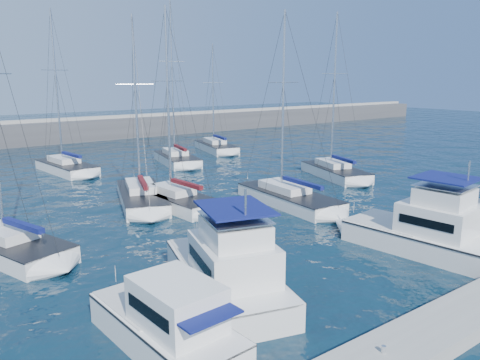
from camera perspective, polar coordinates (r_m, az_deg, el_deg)
ground at (r=29.24m, az=9.22°, el=-6.46°), size 220.00×220.00×0.00m
breakwater at (r=74.47m, az=-20.55°, el=5.26°), size 160.00×6.00×4.45m
dock_cleat_near_port at (r=16.88m, az=17.11°, el=-19.11°), size 0.16×0.16×0.25m
motor_yacht_port_outer at (r=17.19m, az=-8.70°, el=-17.19°), size 3.11×6.98×3.20m
motor_yacht_port_inner at (r=20.67m, az=-1.43°, el=-11.13°), size 5.64×9.16×4.69m
motor_yacht_stbd_inner at (r=27.70m, az=21.79°, el=-5.83°), size 4.69×8.20×4.69m
sailboat_mid_a at (r=28.06m, az=-26.00°, el=-7.27°), size 5.30×8.08×15.34m
sailboat_mid_b at (r=36.22m, az=-11.92°, el=-2.02°), size 5.74×9.59×14.15m
sailboat_mid_c at (r=34.82m, az=-7.72°, el=-2.41°), size 3.70×7.98×14.57m
sailboat_mid_d at (r=35.38m, az=5.93°, el=-2.16°), size 3.69×9.46×14.39m
sailboat_mid_e at (r=45.68m, az=11.50°, el=1.03°), size 5.32×8.85×15.52m
sailboat_back_a at (r=50.13m, az=-20.40°, el=1.50°), size 4.16×8.79×16.13m
sailboat_back_b at (r=52.24m, az=-7.72°, el=2.62°), size 4.82×8.78×17.72m
sailboat_back_c at (r=60.71m, az=-2.96°, el=4.04°), size 4.99×9.24×13.79m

